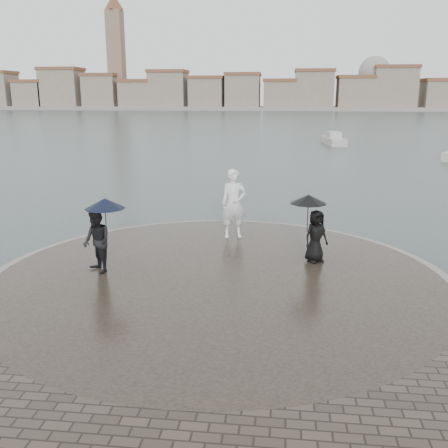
# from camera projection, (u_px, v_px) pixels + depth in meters

# --- Properties ---
(ground) EXTENTS (400.00, 400.00, 0.00)m
(ground) POSITION_uv_depth(u_px,v_px,m) (196.00, 352.00, 10.10)
(ground) COLOR #2B3835
(ground) RESTS_ON ground
(kerb_ring) EXTENTS (12.50, 12.50, 0.32)m
(kerb_ring) POSITION_uv_depth(u_px,v_px,m) (218.00, 282.00, 13.42)
(kerb_ring) COLOR gray
(kerb_ring) RESTS_ON ground
(quay_tip) EXTENTS (11.90, 11.90, 0.36)m
(quay_tip) POSITION_uv_depth(u_px,v_px,m) (218.00, 282.00, 13.42)
(quay_tip) COLOR #2D261E
(quay_tip) RESTS_ON ground
(statue) EXTENTS (0.96, 0.76, 2.32)m
(statue) POSITION_uv_depth(u_px,v_px,m) (234.00, 204.00, 16.70)
(statue) COLOR white
(statue) RESTS_ON quay_tip
(visitor_left) EXTENTS (1.32, 1.17, 2.04)m
(visitor_left) POSITION_uv_depth(u_px,v_px,m) (99.00, 232.00, 13.37)
(visitor_left) COLOR black
(visitor_left) RESTS_ON quay_tip
(visitor_right) EXTENTS (1.23, 1.07, 1.95)m
(visitor_right) POSITION_uv_depth(u_px,v_px,m) (313.00, 223.00, 14.27)
(visitor_right) COLOR black
(visitor_right) RESTS_ON quay_tip
(far_skyline) EXTENTS (260.00, 20.00, 37.00)m
(far_skyline) POSITION_uv_depth(u_px,v_px,m) (260.00, 93.00, 163.87)
(far_skyline) COLOR gray
(far_skyline) RESTS_ON ground
(boats) EXTENTS (12.51, 17.00, 1.50)m
(boats) POSITION_uv_depth(u_px,v_px,m) (389.00, 147.00, 46.26)
(boats) COLOR #B9B6A6
(boats) RESTS_ON ground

